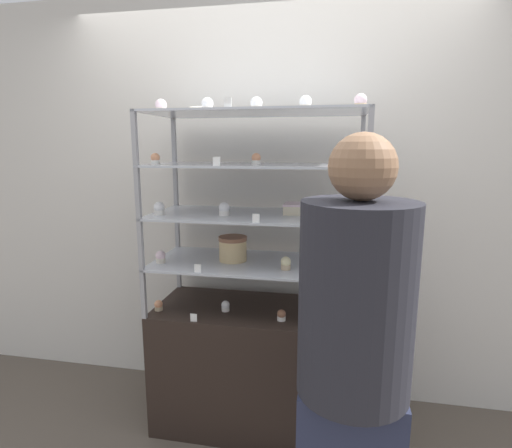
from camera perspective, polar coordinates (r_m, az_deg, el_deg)
ground_plane at (r=2.74m, az=-0.00°, el=-26.20°), size 20.00×20.00×0.00m
back_wall at (r=2.61m, az=1.71°, el=3.17°), size 8.00×0.05×2.60m
display_base at (r=2.53m, az=-0.00°, el=-19.56°), size 1.17×0.53×0.73m
display_riser_lower at (r=2.28m, az=-0.00°, el=-5.86°), size 1.17×0.53×0.28m
display_riser_middle at (r=2.22m, az=-0.00°, el=0.98°), size 1.17×0.53×0.28m
display_riser_upper at (r=2.19m, az=-0.00°, el=8.13°), size 1.17×0.53×0.28m
display_riser_top at (r=2.19m, az=-0.00°, el=15.35°), size 1.17×0.53×0.28m
layer_cake_centerpiece at (r=2.29m, az=-3.33°, el=-3.51°), size 0.16×0.16×0.14m
sheet_cake_frosted at (r=2.23m, az=6.89°, el=2.17°), size 0.22×0.15×0.06m
cupcake_0 at (r=2.39m, az=-13.74°, el=-11.23°), size 0.05×0.05×0.06m
cupcake_1 at (r=2.32m, az=-4.38°, el=-11.61°), size 0.05×0.05×0.06m
cupcake_2 at (r=2.21m, az=3.65°, el=-12.88°), size 0.05×0.05×0.06m
cupcake_3 at (r=2.23m, az=13.43°, el=-12.95°), size 0.05×0.05×0.06m
price_tag_0 at (r=2.21m, az=-8.90°, el=-13.09°), size 0.04×0.00×0.04m
cupcake_4 at (r=2.32m, az=-13.47°, el=-4.60°), size 0.05×0.05×0.07m
cupcake_5 at (r=2.14m, az=4.27°, el=-5.62°), size 0.05×0.05×0.07m
cupcake_6 at (r=2.14m, az=13.22°, el=-5.93°), size 0.05×0.05×0.07m
price_tag_1 at (r=2.11m, az=-8.32°, el=-6.30°), size 0.04×0.00×0.04m
cupcake_7 at (r=2.26m, az=-13.65°, el=2.15°), size 0.06×0.06×0.07m
cupcake_8 at (r=2.18m, az=-4.57°, el=2.11°), size 0.06×0.06×0.07m
cupcake_9 at (r=2.13m, az=13.63°, el=1.65°), size 0.06×0.06×0.07m
price_tag_2 at (r=1.96m, az=-0.00°, el=0.83°), size 0.04×0.00×0.04m
cupcake_10 at (r=2.22m, az=-14.19°, el=9.01°), size 0.05×0.05×0.06m
cupcake_11 at (r=2.13m, az=0.03°, el=9.26°), size 0.05×0.05×0.06m
cupcake_12 at (r=2.01m, az=14.66°, el=8.83°), size 0.05×0.05×0.06m
price_tag_3 at (r=1.98m, az=-5.66°, el=8.90°), size 0.04×0.00×0.04m
cupcake_13 at (r=2.30m, az=-13.42°, el=16.06°), size 0.06×0.06×0.07m
cupcake_14 at (r=2.19m, az=-6.95°, el=16.55°), size 0.06×0.06×0.07m
cupcake_15 at (r=2.15m, az=0.05°, el=16.74°), size 0.06×0.06×0.07m
cupcake_16 at (r=2.11m, az=7.09°, el=16.78°), size 0.06×0.06×0.07m
cupcake_17 at (r=2.09m, az=14.70°, el=16.58°), size 0.06×0.06×0.07m
price_tag_4 at (r=1.98m, az=-4.06°, el=16.94°), size 0.04×0.00×0.04m
donut_glazed at (r=2.29m, az=-8.16°, el=15.85°), size 0.12×0.12×0.03m
customer_figure at (r=1.54m, az=13.69°, el=-18.30°), size 0.40×0.40×1.70m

